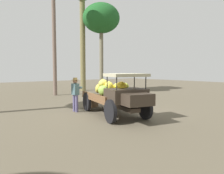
{
  "coord_description": "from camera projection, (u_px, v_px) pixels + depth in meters",
  "views": [
    {
      "loc": [
        7.74,
        -6.34,
        2.06
      ],
      "look_at": [
        0.0,
        -0.13,
        1.26
      ],
      "focal_mm": 34.74,
      "sensor_mm": 36.0,
      "label": 1
    }
  ],
  "objects": [
    {
      "name": "farmer",
      "position": [
        75.0,
        92.0,
        10.54
      ],
      "size": [
        0.53,
        0.47,
        1.67
      ],
      "rotation": [
        0.0,
        0.0,
        1.53
      ],
      "color": "#565076",
      "rests_on": "ground"
    },
    {
      "name": "ground_plane",
      "position": [
        114.0,
        114.0,
        10.14
      ],
      "size": [
        60.0,
        60.0,
        0.0
      ],
      "primitive_type": "plane",
      "color": "brown"
    },
    {
      "name": "truck",
      "position": [
        117.0,
        94.0,
        9.51
      ],
      "size": [
        4.65,
        2.59,
        1.9
      ],
      "rotation": [
        0.0,
        0.0,
        -0.24
      ],
      "color": "#342A21",
      "rests_on": "ground"
    },
    {
      "name": "forest_tree_4",
      "position": [
        101.0,
        19.0,
        20.54
      ],
      "size": [
        3.51,
        3.51,
        8.34
      ],
      "color": "#6D6751",
      "rests_on": "ground"
    },
    {
      "name": "forest_tree_3",
      "position": [
        82.0,
        9.0,
        20.74
      ],
      "size": [
        1.83,
        1.83,
        10.12
      ],
      "color": "olive",
      "rests_on": "ground"
    },
    {
      "name": "wooden_crate",
      "position": [
        92.0,
        102.0,
        11.98
      ],
      "size": [
        0.55,
        0.66,
        0.49
      ],
      "primitive_type": "cube",
      "rotation": [
        0.0,
        0.0,
        1.86
      ],
      "color": "olive",
      "rests_on": "ground"
    }
  ]
}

